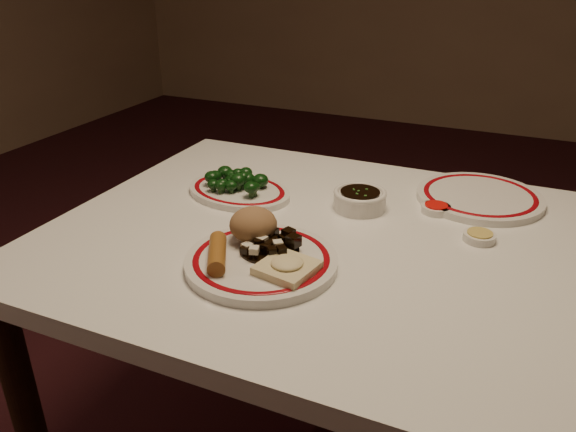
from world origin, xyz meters
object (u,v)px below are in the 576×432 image
(dining_table, at_px, (342,276))
(soy_bowl, at_px, (360,200))
(broccoli_pile, at_px, (236,179))
(spring_roll, at_px, (217,253))
(fried_wonton, at_px, (287,266))
(rice_mound, at_px, (253,225))
(main_plate, at_px, (261,261))
(stirfry_heap, at_px, (271,245))
(broccoli_plate, at_px, (239,191))

(dining_table, distance_m, soy_bowl, 0.19)
(broccoli_pile, relative_size, soy_bowl, 1.31)
(spring_roll, bearing_deg, soy_bowl, 38.14)
(dining_table, height_order, broccoli_pile, broccoli_pile)
(fried_wonton, distance_m, soy_bowl, 0.34)
(dining_table, height_order, rice_mound, rice_mound)
(broccoli_pile, bearing_deg, soy_bowl, 7.86)
(main_plate, distance_m, rice_mound, 0.08)
(fried_wonton, distance_m, stirfry_heap, 0.08)
(rice_mound, relative_size, spring_roll, 0.79)
(broccoli_plate, bearing_deg, main_plate, -54.64)
(spring_roll, bearing_deg, rice_mound, 48.68)
(rice_mound, distance_m, broccoli_pile, 0.27)
(spring_roll, height_order, stirfry_heap, same)
(dining_table, height_order, soy_bowl, soy_bowl)
(main_plate, height_order, stirfry_heap, stirfry_heap)
(broccoli_pile, bearing_deg, spring_roll, -66.71)
(dining_table, bearing_deg, soy_bowl, 95.13)
(rice_mound, xyz_separation_m, soy_bowl, (0.13, 0.26, -0.03))
(main_plate, xyz_separation_m, stirfry_heap, (0.00, 0.03, 0.02))
(dining_table, xyz_separation_m, fried_wonton, (-0.04, -0.20, 0.12))
(main_plate, bearing_deg, broccoli_plate, 125.36)
(soy_bowl, bearing_deg, stirfry_heap, -106.31)
(stirfry_heap, relative_size, soy_bowl, 0.97)
(broccoli_pile, bearing_deg, main_plate, -53.53)
(dining_table, bearing_deg, main_plate, -120.72)
(broccoli_pile, bearing_deg, dining_table, -19.19)
(dining_table, height_order, main_plate, main_plate)
(spring_roll, relative_size, fried_wonton, 1.08)
(dining_table, distance_m, stirfry_heap, 0.21)
(rice_mound, xyz_separation_m, broccoli_plate, (-0.15, 0.22, -0.04))
(fried_wonton, bearing_deg, main_plate, 157.94)
(main_plate, xyz_separation_m, broccoli_plate, (-0.20, 0.28, -0.00))
(fried_wonton, relative_size, stirfry_heap, 0.96)
(spring_roll, relative_size, soy_bowl, 1.00)
(soy_bowl, bearing_deg, main_plate, -105.52)
(dining_table, bearing_deg, rice_mound, -141.90)
(fried_wonton, height_order, soy_bowl, fried_wonton)
(main_plate, relative_size, fried_wonton, 3.40)
(broccoli_plate, relative_size, broccoli_pile, 1.92)
(fried_wonton, relative_size, soy_bowl, 0.93)
(spring_roll, bearing_deg, main_plate, 4.30)
(broccoli_pile, height_order, soy_bowl, broccoli_pile)
(dining_table, height_order, fried_wonton, fried_wonton)
(dining_table, xyz_separation_m, soy_bowl, (-0.01, 0.15, 0.11))
(broccoli_plate, bearing_deg, spring_roll, -67.92)
(spring_roll, distance_m, soy_bowl, 0.39)
(broccoli_plate, height_order, broccoli_pile, broccoli_pile)
(main_plate, relative_size, rice_mound, 4.01)
(dining_table, bearing_deg, broccoli_pile, 160.81)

